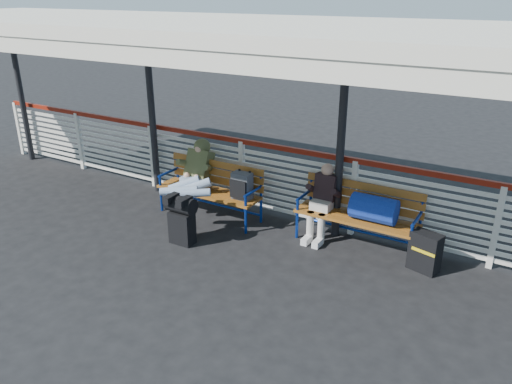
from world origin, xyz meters
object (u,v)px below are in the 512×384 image
Objects in this scene: luggage_stack at (181,218)px; bench_right at (367,209)px; traveler_man at (191,182)px; companion_person at (322,201)px; suitcase_side at (425,252)px; bench_left at (220,185)px.

luggage_stack is 0.42× the size of bench_right.
luggage_stack is 0.46× the size of traveler_man.
bench_right is 1.57× the size of companion_person.
suitcase_side is (3.30, 1.05, -0.13)m from luggage_stack.
bench_left is 3.33m from suitcase_side.
traveler_man is at bearing -167.89° from bench_right.
luggage_stack is at bearing -63.30° from traveler_man.
traveler_man is at bearing 116.06° from luggage_stack.
bench_right is at bearing 27.40° from luggage_stack.
traveler_man is 1.43× the size of companion_person.
bench_right is (2.42, 0.24, 0.03)m from bench_left.
traveler_man is (-0.32, -0.35, 0.09)m from bench_left.
companion_person is (-0.69, -0.03, -0.02)m from bench_right.
suitcase_side is (3.64, 0.36, -0.40)m from traveler_man.
companion_person is at bearing -177.60° from bench_right.
companion_person is at bearing 6.94° from bench_left.
bench_left is 1.00× the size of bench_right.
traveler_man is (-2.74, -0.59, 0.07)m from bench_right.
bench_left is 1.10× the size of traveler_man.
luggage_stack is at bearing -146.75° from suitcase_side.
traveler_man is at bearing -132.68° from bench_left.
bench_left is 1.73m from companion_person.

